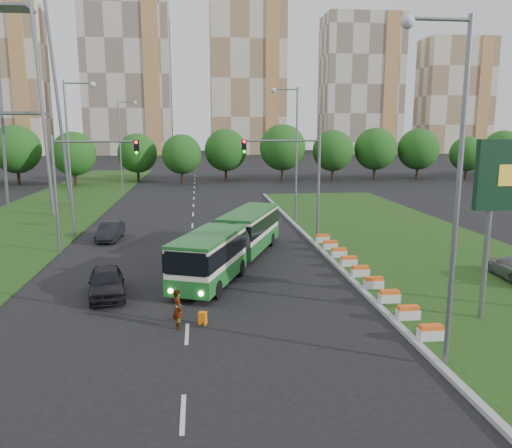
{
  "coord_description": "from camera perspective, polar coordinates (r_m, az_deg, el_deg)",
  "views": [
    {
      "loc": [
        -2.39,
        -25.79,
        8.4
      ],
      "look_at": [
        1.12,
        4.52,
        2.6
      ],
      "focal_mm": 35.0,
      "sensor_mm": 36.0,
      "label": 1
    }
  ],
  "objects": [
    {
      "name": "flower_planters",
      "position": [
        29.2,
        11.84,
        -5.27
      ],
      "size": [
        1.1,
        18.1,
        0.6
      ],
      "primitive_type": null,
      "color": "silver",
      "rests_on": "grass_median"
    },
    {
      "name": "tree_line",
      "position": [
        81.83,
        2.13,
        8.02
      ],
      "size": [
        120.0,
        8.0,
        9.0
      ],
      "primitive_type": null,
      "color": "#184E14",
      "rests_on": "ground"
    },
    {
      "name": "car_left_far",
      "position": [
        40.03,
        -16.33,
        -0.79
      ],
      "size": [
        1.72,
        4.26,
        1.38
      ],
      "primitive_type": "imported",
      "rotation": [
        0.0,
        0.0,
        -0.06
      ],
      "color": "black",
      "rests_on": "ground"
    },
    {
      "name": "median_kerb",
      "position": [
        35.81,
        7.22,
        -2.75
      ],
      "size": [
        0.3,
        60.0,
        0.18
      ],
      "primitive_type": "cube",
      "color": "#9A9A9A",
      "rests_on": "ground"
    },
    {
      "name": "apartment_tower_cwest",
      "position": [
        178.11,
        -14.44,
        16.1
      ],
      "size": [
        28.0,
        15.0,
        52.0
      ],
      "primitive_type": "cube",
      "color": "beige",
      "rests_on": "ground"
    },
    {
      "name": "apartment_tower_west",
      "position": [
        187.26,
        -27.03,
        14.4
      ],
      "size": [
        26.0,
        15.0,
        48.0
      ],
      "primitive_type": "cube",
      "color": "beige",
      "rests_on": "ground"
    },
    {
      "name": "ground",
      "position": [
        27.23,
        -1.27,
        -7.21
      ],
      "size": [
        360.0,
        360.0,
        0.0
      ],
      "primitive_type": "plane",
      "color": "black",
      "rests_on": "ground"
    },
    {
      "name": "apartment_tower_ceast",
      "position": [
        177.43,
        -0.99,
        16.13
      ],
      "size": [
        25.0,
        15.0,
        50.0
      ],
      "primitive_type": "cube",
      "color": "beige",
      "rests_on": "ground"
    },
    {
      "name": "articulated_bus",
      "position": [
        31.15,
        -3.07,
        -1.97
      ],
      "size": [
        2.38,
        15.3,
        2.52
      ],
      "rotation": [
        0.0,
        0.0,
        -0.38
      ],
      "color": "silver",
      "rests_on": "ground"
    },
    {
      "name": "lane_markings",
      "position": [
        46.56,
        -7.25,
        0.28
      ],
      "size": [
        0.2,
        100.0,
        0.01
      ],
      "primitive_type": null,
      "color": "beige",
      "rests_on": "ground"
    },
    {
      "name": "traffic_mast_left",
      "position": [
        35.83,
        -19.56,
        5.26
      ],
      "size": [
        5.76,
        0.32,
        8.0
      ],
      "color": "slate",
      "rests_on": "ground"
    },
    {
      "name": "shopping_trolley",
      "position": [
        22.3,
        -6.12,
        -10.67
      ],
      "size": [
        0.33,
        0.35,
        0.56
      ],
      "rotation": [
        0.0,
        0.0,
        -0.34
      ],
      "color": "orange",
      "rests_on": "ground"
    },
    {
      "name": "car_left_near",
      "position": [
        26.7,
        -16.71,
        -6.37
      ],
      "size": [
        2.53,
        4.61,
        1.49
      ],
      "primitive_type": "imported",
      "rotation": [
        0.0,
        0.0,
        0.18
      ],
      "color": "black",
      "rests_on": "ground"
    },
    {
      "name": "apartment_tower_east",
      "position": [
        185.54,
        11.86,
        15.21
      ],
      "size": [
        27.0,
        15.0,
        47.0
      ],
      "primitive_type": "cube",
      "color": "beige",
      "rests_on": "ground"
    },
    {
      "name": "midrise_east",
      "position": [
        198.93,
        21.7,
        13.36
      ],
      "size": [
        24.0,
        14.0,
        40.0
      ],
      "primitive_type": "cube",
      "color": "beige",
      "rests_on": "ground"
    },
    {
      "name": "grass_median",
      "position": [
        38.05,
        17.44,
        -2.38
      ],
      "size": [
        14.0,
        60.0,
        0.15
      ],
      "primitive_type": "cube",
      "color": "#1D3F12",
      "rests_on": "ground"
    },
    {
      "name": "left_verge",
      "position": [
        53.79,
        -23.39,
        0.94
      ],
      "size": [
        12.0,
        110.0,
        0.1
      ],
      "primitive_type": "cube",
      "color": "#1D3F12",
      "rests_on": "ground"
    },
    {
      "name": "traffic_mast_median",
      "position": [
        36.63,
        4.72,
        5.95
      ],
      "size": [
        5.76,
        0.32,
        8.0
      ],
      "color": "slate",
      "rests_on": "ground"
    },
    {
      "name": "pedestrian",
      "position": [
        21.85,
        -8.92,
        -9.57
      ],
      "size": [
        0.59,
        0.72,
        1.71
      ],
      "primitive_type": "imported",
      "rotation": [
        0.0,
        0.0,
        1.9
      ],
      "color": "gray",
      "rests_on": "ground"
    },
    {
      "name": "street_lamps",
      "position": [
        35.88,
        -7.63,
        6.83
      ],
      "size": [
        36.0,
        60.0,
        12.0
      ],
      "primitive_type": null,
      "color": "slate",
      "rests_on": "ground"
    }
  ]
}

